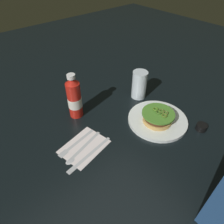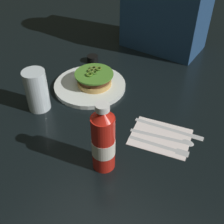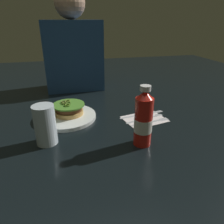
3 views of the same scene
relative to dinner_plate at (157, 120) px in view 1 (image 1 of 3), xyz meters
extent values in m
plane|color=black|center=(0.04, -0.09, -0.01)|extent=(3.00, 3.00, 0.00)
cylinder|color=white|center=(0.00, 0.00, 0.00)|extent=(0.26, 0.26, 0.02)
cylinder|color=tan|center=(0.01, 0.01, 0.02)|extent=(0.12, 0.12, 0.02)
cylinder|color=#512D19|center=(0.01, 0.01, 0.03)|extent=(0.11, 0.11, 0.02)
cylinder|color=red|center=(0.01, 0.01, 0.04)|extent=(0.10, 0.10, 0.01)
cylinder|color=#4C872C|center=(0.01, 0.01, 0.05)|extent=(0.14, 0.14, 0.01)
torus|color=#426720|center=(0.01, 0.01, 0.06)|extent=(0.02, 0.02, 0.01)
torus|color=#4F781E|center=(0.01, -0.01, 0.06)|extent=(0.02, 0.02, 0.01)
torus|color=#596528|center=(0.00, 0.03, 0.06)|extent=(0.02, 0.02, 0.01)
torus|color=#526822|center=(0.00, 0.01, 0.06)|extent=(0.02, 0.02, 0.01)
torus|color=#576C20|center=(0.01, 0.04, 0.06)|extent=(0.02, 0.02, 0.01)
cylinder|color=red|center=(0.24, -0.27, 0.08)|extent=(0.06, 0.06, 0.17)
cone|color=red|center=(0.24, -0.27, 0.17)|extent=(0.05, 0.05, 0.02)
cylinder|color=white|center=(0.24, -0.27, 0.19)|extent=(0.03, 0.03, 0.02)
cylinder|color=white|center=(0.24, -0.27, 0.06)|extent=(0.06, 0.06, 0.05)
cylinder|color=silver|center=(-0.07, -0.18, 0.06)|extent=(0.07, 0.07, 0.14)
cylinder|color=black|center=(-0.10, 0.15, 0.01)|extent=(0.04, 0.04, 0.03)
cube|color=white|center=(0.32, -0.09, -0.01)|extent=(0.19, 0.16, 0.00)
cube|color=silver|center=(0.33, -0.12, 0.00)|extent=(0.17, 0.04, 0.00)
cube|color=silver|center=(0.40, -0.11, 0.00)|extent=(0.04, 0.03, 0.00)
cube|color=silver|center=(0.32, -0.09, 0.00)|extent=(0.18, 0.06, 0.00)
ellipsoid|color=silver|center=(0.40, -0.07, 0.00)|extent=(0.04, 0.03, 0.00)
cube|color=silver|center=(0.32, -0.05, 0.00)|extent=(0.19, 0.04, 0.00)
cube|color=silver|center=(0.39, -0.04, 0.00)|extent=(0.08, 0.03, 0.00)
camera|label=1|loc=(0.56, 0.35, 0.59)|focal=31.98mm
camera|label=2|loc=(0.53, -0.67, 0.60)|focal=46.25mm
camera|label=3|loc=(0.00, -0.83, 0.38)|focal=33.39mm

